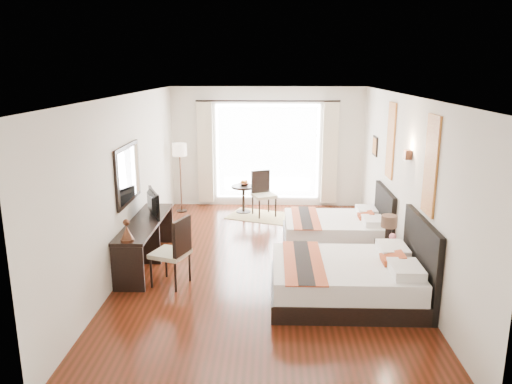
{
  "coord_description": "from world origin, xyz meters",
  "views": [
    {
      "loc": [
        0.11,
        -7.85,
        3.22
      ],
      "look_at": [
        -0.16,
        0.36,
        1.16
      ],
      "focal_mm": 35.0,
      "sensor_mm": 36.0,
      "label": 1
    }
  ],
  "objects_px": {
    "side_table": "(244,199)",
    "window_chair": "(264,202)",
    "bed_near": "(351,278)",
    "vase": "(392,242)",
    "console_desk": "(146,243)",
    "desk_chair": "(172,264)",
    "floor_lamp": "(180,154)",
    "fruit_bowl": "(244,184)",
    "bed_far": "(338,229)",
    "table_lamp": "(389,223)",
    "nightstand": "(389,257)",
    "television": "(149,203)"
  },
  "relations": [
    {
      "from": "table_lamp",
      "to": "side_table",
      "type": "height_order",
      "value": "table_lamp"
    },
    {
      "from": "nightstand",
      "to": "side_table",
      "type": "distance_m",
      "value": 4.17
    },
    {
      "from": "nightstand",
      "to": "vase",
      "type": "relative_size",
      "value": 3.9
    },
    {
      "from": "desk_chair",
      "to": "side_table",
      "type": "height_order",
      "value": "desk_chair"
    },
    {
      "from": "bed_near",
      "to": "fruit_bowl",
      "type": "height_order",
      "value": "bed_near"
    },
    {
      "from": "television",
      "to": "side_table",
      "type": "height_order",
      "value": "television"
    },
    {
      "from": "bed_near",
      "to": "window_chair",
      "type": "bearing_deg",
      "value": 107.76
    },
    {
      "from": "nightstand",
      "to": "window_chair",
      "type": "relative_size",
      "value": 0.49
    },
    {
      "from": "vase",
      "to": "fruit_bowl",
      "type": "distance_m",
      "value": 4.33
    },
    {
      "from": "side_table",
      "to": "window_chair",
      "type": "relative_size",
      "value": 0.63
    },
    {
      "from": "desk_chair",
      "to": "window_chair",
      "type": "height_order",
      "value": "desk_chair"
    },
    {
      "from": "table_lamp",
      "to": "desk_chair",
      "type": "height_order",
      "value": "desk_chair"
    },
    {
      "from": "bed_far",
      "to": "fruit_bowl",
      "type": "relative_size",
      "value": 8.53
    },
    {
      "from": "television",
      "to": "fruit_bowl",
      "type": "height_order",
      "value": "television"
    },
    {
      "from": "table_lamp",
      "to": "window_chair",
      "type": "distance_m",
      "value": 3.64
    },
    {
      "from": "console_desk",
      "to": "window_chair",
      "type": "distance_m",
      "value": 3.47
    },
    {
      "from": "floor_lamp",
      "to": "television",
      "type": "bearing_deg",
      "value": -90.23
    },
    {
      "from": "bed_far",
      "to": "fruit_bowl",
      "type": "distance_m",
      "value": 2.78
    },
    {
      "from": "bed_far",
      "to": "table_lamp",
      "type": "bearing_deg",
      "value": -61.29
    },
    {
      "from": "side_table",
      "to": "fruit_bowl",
      "type": "distance_m",
      "value": 0.34
    },
    {
      "from": "console_desk",
      "to": "fruit_bowl",
      "type": "height_order",
      "value": "console_desk"
    },
    {
      "from": "bed_near",
      "to": "side_table",
      "type": "xyz_separation_m",
      "value": [
        -1.77,
        4.32,
        0.0
      ]
    },
    {
      "from": "bed_far",
      "to": "vase",
      "type": "distance_m",
      "value": 1.66
    },
    {
      "from": "nightstand",
      "to": "side_table",
      "type": "xyz_separation_m",
      "value": [
        -2.54,
        3.3,
        0.08
      ]
    },
    {
      "from": "bed_near",
      "to": "vase",
      "type": "height_order",
      "value": "bed_near"
    },
    {
      "from": "vase",
      "to": "console_desk",
      "type": "bearing_deg",
      "value": 174.69
    },
    {
      "from": "console_desk",
      "to": "floor_lamp",
      "type": "bearing_deg",
      "value": 89.43
    },
    {
      "from": "vase",
      "to": "television",
      "type": "distance_m",
      "value": 4.05
    },
    {
      "from": "nightstand",
      "to": "television",
      "type": "xyz_separation_m",
      "value": [
        -3.98,
        0.48,
        0.74
      ]
    },
    {
      "from": "window_chair",
      "to": "fruit_bowl",
      "type": "bearing_deg",
      "value": -144.64
    },
    {
      "from": "television",
      "to": "side_table",
      "type": "relative_size",
      "value": 1.24
    },
    {
      "from": "table_lamp",
      "to": "side_table",
      "type": "relative_size",
      "value": 0.65
    },
    {
      "from": "bed_far",
      "to": "side_table",
      "type": "xyz_separation_m",
      "value": [
        -1.89,
        1.99,
        0.04
      ]
    },
    {
      "from": "console_desk",
      "to": "fruit_bowl",
      "type": "xyz_separation_m",
      "value": [
        1.48,
        3.15,
        0.28
      ]
    },
    {
      "from": "nightstand",
      "to": "desk_chair",
      "type": "xyz_separation_m",
      "value": [
        -3.41,
        -0.62,
        0.09
      ]
    },
    {
      "from": "fruit_bowl",
      "to": "vase",
      "type": "bearing_deg",
      "value": -54.47
    },
    {
      "from": "bed_far",
      "to": "bed_near",
      "type": "bearing_deg",
      "value": -92.76
    },
    {
      "from": "nightstand",
      "to": "console_desk",
      "type": "relative_size",
      "value": 0.22
    },
    {
      "from": "console_desk",
      "to": "nightstand",
      "type": "bearing_deg",
      "value": -2.64
    },
    {
      "from": "bed_near",
      "to": "floor_lamp",
      "type": "bearing_deg",
      "value": 126.34
    },
    {
      "from": "desk_chair",
      "to": "vase",
      "type": "bearing_deg",
      "value": -152.61
    },
    {
      "from": "desk_chair",
      "to": "fruit_bowl",
      "type": "relative_size",
      "value": 4.81
    },
    {
      "from": "bed_far",
      "to": "vase",
      "type": "bearing_deg",
      "value": -66.7
    },
    {
      "from": "nightstand",
      "to": "side_table",
      "type": "relative_size",
      "value": 0.79
    },
    {
      "from": "bed_near",
      "to": "floor_lamp",
      "type": "relative_size",
      "value": 1.35
    },
    {
      "from": "vase",
      "to": "desk_chair",
      "type": "distance_m",
      "value": 3.43
    },
    {
      "from": "television",
      "to": "floor_lamp",
      "type": "xyz_separation_m",
      "value": [
        0.01,
        2.85,
        0.36
      ]
    },
    {
      "from": "bed_far",
      "to": "window_chair",
      "type": "bearing_deg",
      "value": 128.99
    },
    {
      "from": "television",
      "to": "desk_chair",
      "type": "xyz_separation_m",
      "value": [
        0.57,
        -1.1,
        -0.65
      ]
    },
    {
      "from": "nightstand",
      "to": "television",
      "type": "distance_m",
      "value": 4.08
    }
  ]
}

